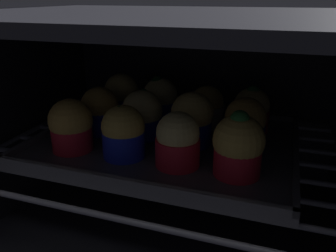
{
  "coord_description": "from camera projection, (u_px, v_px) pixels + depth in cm",
  "views": [
    {
      "loc": [
        17.28,
        -26.7,
        37.76
      ],
      "look_at": [
        0.0,
        23.43,
        17.58
      ],
      "focal_mm": 37.01,
      "sensor_mm": 36.0,
      "label": 1
    }
  ],
  "objects": [
    {
      "name": "muffin_row0_col2",
      "position": [
        178.0,
        141.0,
        0.48
      ],
      "size": [
        6.27,
        6.27,
        7.85
      ],
      "color": "red",
      "rests_on": "baking_tray"
    },
    {
      "name": "muffin_row2_col3",
      "position": [
        251.0,
        111.0,
        0.6
      ],
      "size": [
        6.27,
        6.27,
        8.15
      ],
      "color": "red",
      "rests_on": "baking_tray"
    },
    {
      "name": "oven_cavity",
      "position": [
        173.0,
        124.0,
        0.59
      ],
      "size": [
        59.0,
        47.0,
        37.0
      ],
      "color": "black",
      "rests_on": "ground"
    },
    {
      "name": "oven_rack",
      "position": [
        165.0,
        152.0,
        0.57
      ],
      "size": [
        54.8,
        42.0,
        0.8
      ],
      "color": "#51515B",
      "rests_on": "oven_cavity"
    },
    {
      "name": "muffin_row1_col2",
      "position": [
        192.0,
        119.0,
        0.55
      ],
      "size": [
        6.77,
        6.77,
        8.58
      ],
      "color": "#1928B7",
      "rests_on": "baking_tray"
    },
    {
      "name": "muffin_row1_col3",
      "position": [
        245.0,
        125.0,
        0.53
      ],
      "size": [
        6.32,
        6.32,
        8.29
      ],
      "color": "#1928B7",
      "rests_on": "baking_tray"
    },
    {
      "name": "muffin_row0_col3",
      "position": [
        238.0,
        146.0,
        0.45
      ],
      "size": [
        6.81,
        6.81,
        9.04
      ],
      "color": "red",
      "rests_on": "baking_tray"
    },
    {
      "name": "muffin_row2_col2",
      "position": [
        207.0,
        108.0,
        0.63
      ],
      "size": [
        6.27,
        6.27,
        7.42
      ],
      "color": "silver",
      "rests_on": "baking_tray"
    },
    {
      "name": "muffin_row1_col0",
      "position": [
        100.0,
        111.0,
        0.6
      ],
      "size": [
        6.51,
        6.51,
        7.99
      ],
      "color": "#1928B7",
      "rests_on": "baking_tray"
    },
    {
      "name": "muffin_row2_col0",
      "position": [
        122.0,
        96.0,
        0.67
      ],
      "size": [
        6.61,
        6.61,
        8.49
      ],
      "color": "#1928B7",
      "rests_on": "baking_tray"
    },
    {
      "name": "muffin_row1_col1",
      "position": [
        142.0,
        115.0,
        0.58
      ],
      "size": [
        6.78,
        6.78,
        8.11
      ],
      "color": "#1928B7",
      "rests_on": "baking_tray"
    },
    {
      "name": "muffin_row0_col0",
      "position": [
        71.0,
        126.0,
        0.53
      ],
      "size": [
        6.69,
        6.69,
        8.09
      ],
      "color": "red",
      "rests_on": "baking_tray"
    },
    {
      "name": "muffin_row0_col1",
      "position": [
        123.0,
        133.0,
        0.5
      ],
      "size": [
        6.36,
        6.36,
        7.86
      ],
      "color": "#1928B7",
      "rests_on": "baking_tray"
    },
    {
      "name": "muffin_row2_col1",
      "position": [
        160.0,
        101.0,
        0.65
      ],
      "size": [
        6.45,
        6.45,
        8.68
      ],
      "color": "#1928B7",
      "rests_on": "baking_tray"
    },
    {
      "name": "baking_tray",
      "position": [
        168.0,
        142.0,
        0.58
      ],
      "size": [
        40.96,
        32.6,
        2.2
      ],
      "color": "#4C4C51",
      "rests_on": "oven_rack"
    }
  ]
}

